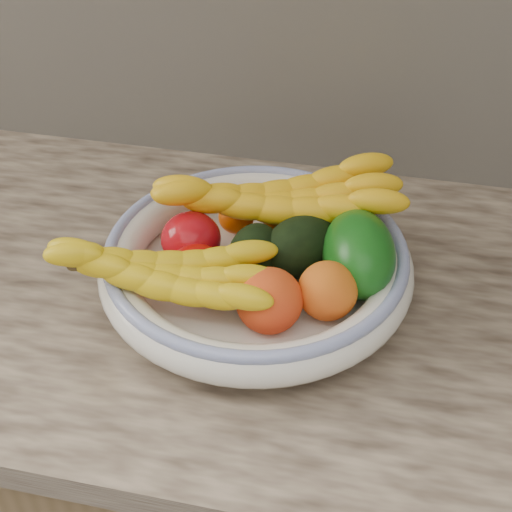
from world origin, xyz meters
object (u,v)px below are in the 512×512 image
object	(u,v)px
fruit_bowl	(256,263)
green_mango	(358,254)
banana_bunch_back	(278,205)
banana_bunch_front	(162,278)

from	to	relation	value
fruit_bowl	green_mango	world-z (taller)	green_mango
fruit_bowl	banana_bunch_back	distance (m)	0.09
fruit_bowl	banana_bunch_front	bearing A→B (deg)	-136.09
green_mango	fruit_bowl	bearing A→B (deg)	169.36
fruit_bowl	banana_bunch_back	world-z (taller)	banana_bunch_back
banana_bunch_front	green_mango	bearing A→B (deg)	16.53
banana_bunch_front	banana_bunch_back	bearing A→B (deg)	49.41
fruit_bowl	banana_bunch_back	bearing A→B (deg)	80.71
green_mango	banana_bunch_front	world-z (taller)	green_mango
fruit_bowl	banana_bunch_back	size ratio (longest dim) A/B	1.16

